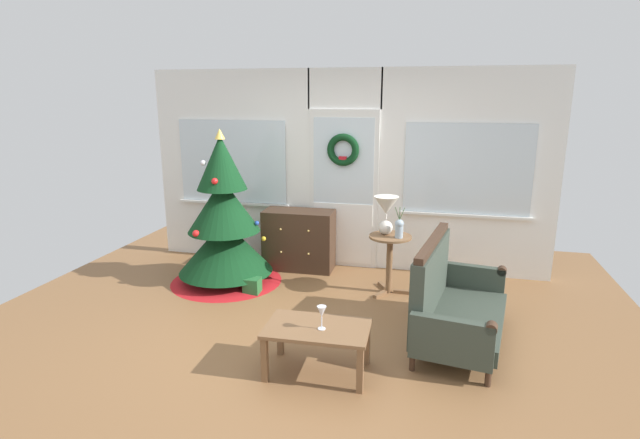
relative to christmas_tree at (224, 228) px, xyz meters
name	(u,v)px	position (x,y,z in m)	size (l,w,h in m)	color
ground_plane	(301,334)	(1.27, -1.13, -0.68)	(6.76, 6.76, 0.00)	brown
back_wall_with_door	(344,170)	(1.27, 0.95, 0.60)	(5.20, 0.19, 2.55)	white
christmas_tree	(224,228)	(0.00, 0.00, 0.00)	(1.35, 1.35, 1.85)	#4C331E
dresser_cabinet	(299,240)	(0.74, 0.66, -0.29)	(0.91, 0.46, 0.78)	#3D281C
settee_sofa	(451,302)	(2.64, -0.90, -0.30)	(0.92, 1.55, 0.96)	#3D281C
side_table	(390,252)	(1.97, 0.11, -0.19)	(0.50, 0.48, 0.68)	brown
table_lamp	(386,210)	(1.91, 0.15, 0.29)	(0.28, 0.28, 0.44)	silver
flower_vase	(399,228)	(2.07, 0.05, 0.12)	(0.11, 0.10, 0.35)	#99ADBC
coffee_table	(317,333)	(1.58, -1.74, -0.33)	(0.85, 0.54, 0.41)	brown
wine_glass	(322,313)	(1.62, -1.77, -0.13)	(0.08, 0.08, 0.20)	silver
gift_box	(252,286)	(0.45, -0.29, -0.59)	(0.18, 0.16, 0.18)	#266633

